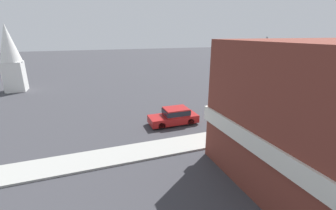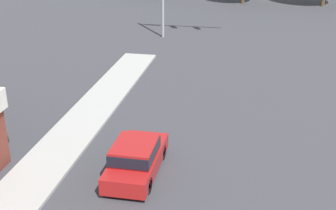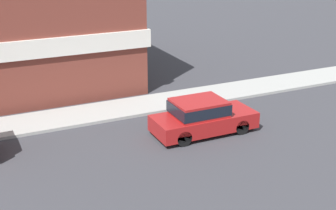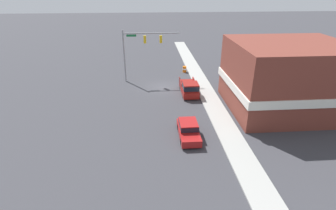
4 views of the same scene
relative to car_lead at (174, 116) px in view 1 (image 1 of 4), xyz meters
The scene contains 6 objects.
ground_plane 13.43m from the car_lead, 83.07° to the right, with size 200.00×200.00×0.00m, color #38383D.
sidewalk_curb 13.94m from the car_lead, 107.06° to the right, with size 2.40×60.00×0.14m.
near_signal_assembly 17.55m from the car_lead, 73.85° to the right, with size 8.17×0.49×7.61m.
car_lead is the anchor object (origin of this frame).
pickup_truck_parked 10.53m from the car_lead, 99.04° to the right, with size 2.05×5.33×1.92m.
church_steeple 26.15m from the car_lead, 41.21° to the left, with size 2.78×2.78×9.39m.
Camera 1 is at (-19.66, 20.45, 8.10)m, focal length 24.00 mm.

